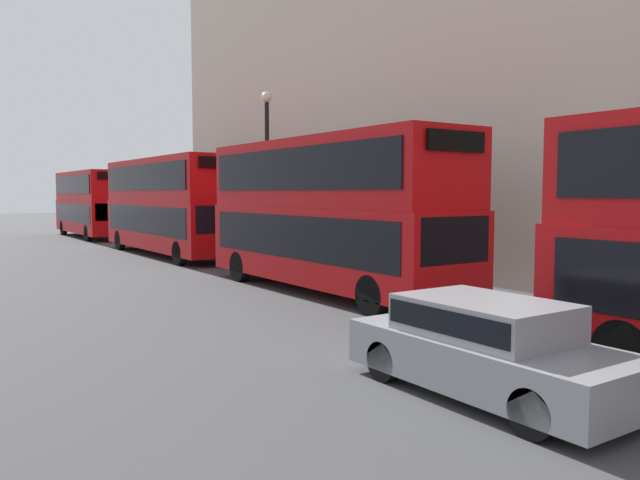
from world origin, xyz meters
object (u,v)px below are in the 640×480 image
(bus_third_in_queue, at_px, (169,203))
(bus_trailing, at_px, (92,201))
(car_hatchback, at_px, (487,345))
(pedestrian, at_px, (313,249))
(bus_second_in_queue, at_px, (328,209))

(bus_third_in_queue, bearing_deg, bus_trailing, 90.00)
(car_hatchback, xyz_separation_m, pedestrian, (6.28, 14.21, 0.00))
(car_hatchback, bearing_deg, bus_trailing, 84.65)
(bus_third_in_queue, relative_size, pedestrian, 7.08)
(bus_trailing, bearing_deg, car_hatchback, -95.35)
(bus_third_in_queue, distance_m, pedestrian, 8.57)
(bus_second_in_queue, bearing_deg, bus_third_in_queue, 90.00)
(bus_trailing, bearing_deg, bus_second_in_queue, -90.00)
(bus_third_in_queue, relative_size, car_hatchback, 2.64)
(bus_second_in_queue, relative_size, pedestrian, 6.31)
(bus_second_in_queue, distance_m, pedestrian, 6.19)
(bus_second_in_queue, distance_m, bus_third_in_queue, 13.09)
(pedestrian, bearing_deg, car_hatchback, -113.84)
(bus_second_in_queue, xyz_separation_m, bus_trailing, (0.00, 27.29, -0.10))
(bus_second_in_queue, bearing_deg, pedestrian, 61.00)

